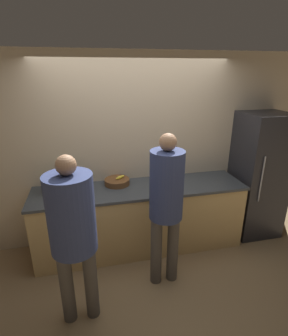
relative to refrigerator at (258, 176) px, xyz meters
name	(u,v)px	position (x,y,z in m)	size (l,w,h in m)	color
ground_plane	(147,263)	(-1.78, -0.41, -0.91)	(14.00, 14.00, 0.00)	#8C704C
wall_back	(135,151)	(-1.78, 0.33, 0.39)	(5.20, 0.06, 2.60)	#C6B293
counter	(140,217)	(-1.78, -0.01, -0.45)	(2.79, 0.72, 0.92)	tan
refrigerator	(258,176)	(0.00, 0.00, 0.00)	(0.66, 0.65, 1.82)	#232328
person_left	(73,226)	(-2.60, -1.02, 0.16)	(0.41, 0.41, 1.72)	#4C4742
person_center	(166,199)	(-1.64, -0.72, 0.16)	(0.36, 0.36, 1.78)	#4C4742
fruit_bowl	(117,182)	(-2.06, 0.14, 0.05)	(0.33, 0.33, 0.12)	brown
utensil_crock	(73,184)	(-2.63, 0.10, 0.08)	(0.11, 0.11, 0.26)	silver
bottle_dark	(89,185)	(-2.44, 0.07, 0.07)	(0.06, 0.06, 0.16)	#333338
cup_white	(67,193)	(-2.70, -0.09, 0.05)	(0.07, 0.07, 0.09)	white
potted_plant	(50,183)	(-2.90, 0.06, 0.14)	(0.17, 0.17, 0.26)	#9E6042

